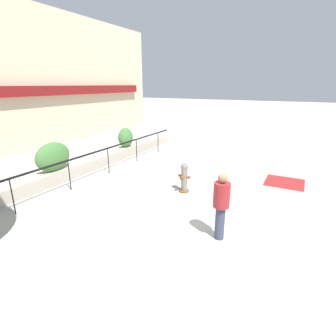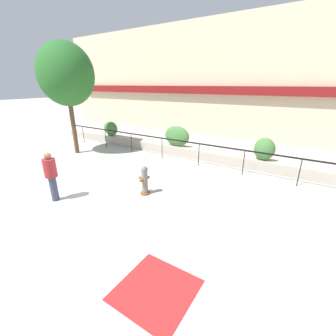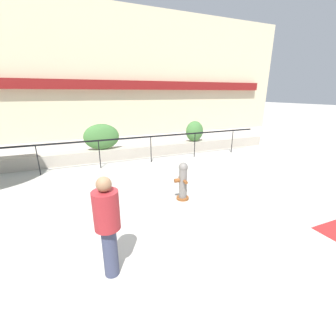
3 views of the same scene
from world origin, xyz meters
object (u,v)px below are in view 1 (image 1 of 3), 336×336
object	(u,v)px
hedge_bush_2	(126,137)
fire_hydrant	(184,177)
pedestrian	(221,203)
hedge_bush_1	(53,157)

from	to	relation	value
hedge_bush_2	fire_hydrant	bearing A→B (deg)	-122.32
fire_hydrant	pedestrian	bearing A→B (deg)	-138.62
hedge_bush_1	pedestrian	world-z (taller)	pedestrian
hedge_bush_1	hedge_bush_2	bearing A→B (deg)	0.00
fire_hydrant	pedestrian	size ratio (longest dim) A/B	0.62
hedge_bush_1	fire_hydrant	size ratio (longest dim) A/B	1.40
hedge_bush_1	fire_hydrant	xyz separation A→B (m)	(1.53, -4.87, -0.51)
pedestrian	hedge_bush_2	bearing A→B (deg)	52.01
hedge_bush_1	hedge_bush_2	distance (m)	4.62
fire_hydrant	pedestrian	distance (m)	3.12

